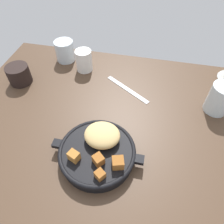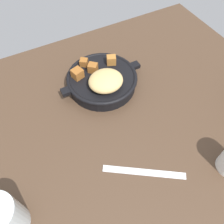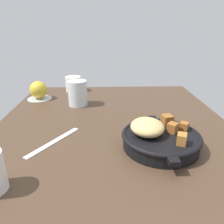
% 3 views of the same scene
% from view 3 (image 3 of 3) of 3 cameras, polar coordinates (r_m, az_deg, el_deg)
% --- Properties ---
extents(ground_plane, '(1.09, 0.76, 0.02)m').
position_cam_3_polar(ground_plane, '(0.64, 0.61, -7.58)').
color(ground_plane, '#473323').
extents(cast_iron_skillet, '(0.25, 0.21, 0.08)m').
position_cam_3_polar(cast_iron_skillet, '(0.59, 12.28, -6.49)').
color(cast_iron_skillet, black).
rests_on(cast_iron_skillet, ground_plane).
extents(saucer_plate, '(0.10, 0.10, 0.01)m').
position_cam_3_polar(saucer_plate, '(1.00, -18.41, 3.40)').
color(saucer_plate, '#B7BABF').
rests_on(saucer_plate, ground_plane).
extents(red_apple, '(0.07, 0.07, 0.07)m').
position_cam_3_polar(red_apple, '(0.99, -18.68, 5.58)').
color(red_apple, gold).
rests_on(red_apple, saucer_plate).
extents(butter_knife, '(0.17, 0.12, 0.00)m').
position_cam_3_polar(butter_knife, '(0.63, -14.99, -7.46)').
color(butter_knife, silver).
rests_on(butter_knife, ground_plane).
extents(ceramic_mug_white, '(0.07, 0.07, 0.07)m').
position_cam_3_polar(ceramic_mug_white, '(1.08, -10.08, 7.25)').
color(ceramic_mug_white, silver).
rests_on(ceramic_mug_white, ground_plane).
extents(water_glass_tall, '(0.08, 0.08, 0.10)m').
position_cam_3_polar(water_glass_tall, '(0.88, -8.99, 4.91)').
color(water_glass_tall, silver).
rests_on(water_glass_tall, ground_plane).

